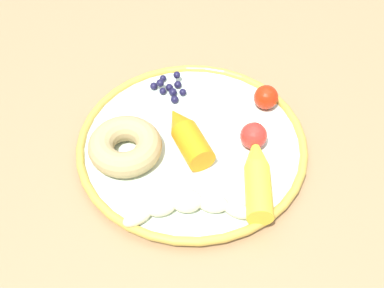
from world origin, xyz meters
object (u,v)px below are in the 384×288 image
at_px(banana, 187,206).
at_px(tomato_mid, 266,97).
at_px(plate, 192,145).
at_px(carrot_yellow, 257,176).
at_px(tomato_near, 254,136).
at_px(dining_table, 203,157).
at_px(blueberry_pile, 169,87).
at_px(donut, 125,146).
at_px(carrot_orange, 187,135).

distance_m(banana, tomato_mid, 0.22).
bearing_deg(plate, carrot_yellow, -98.45).
distance_m(carrot_yellow, tomato_near, 0.07).
relative_size(banana, carrot_yellow, 1.08).
bearing_deg(dining_table, blueberry_pile, 76.75).
height_order(plate, tomato_near, tomato_near).
bearing_deg(tomato_near, dining_table, 79.47).
height_order(donut, blueberry_pile, donut).
relative_size(plate, carrot_yellow, 2.46).
distance_m(blueberry_pile, tomato_mid, 0.15).
xyz_separation_m(plate, tomato_mid, (0.12, -0.06, 0.02)).
distance_m(dining_table, plate, 0.11).
bearing_deg(dining_table, tomato_mid, -48.81).
distance_m(plate, banana, 0.11).
xyz_separation_m(carrot_yellow, tomato_mid, (0.13, 0.05, 0.00)).
bearing_deg(plate, donut, 132.16).
relative_size(carrot_yellow, tomato_mid, 3.65).
height_order(dining_table, carrot_yellow, carrot_yellow).
xyz_separation_m(carrot_yellow, blueberry_pile, (0.09, 0.19, -0.01)).
bearing_deg(tomato_mid, banana, 178.80).
relative_size(banana, blueberry_pile, 2.53).
bearing_deg(carrot_yellow, blueberry_pile, 64.67).
bearing_deg(tomato_mid, dining_table, 131.19).
relative_size(carrot_orange, blueberry_pile, 1.90).
xyz_separation_m(carrot_orange, donut, (-0.06, 0.06, -0.00)).
bearing_deg(carrot_orange, banana, -149.04).
bearing_deg(dining_table, tomato_near, -100.53).
bearing_deg(dining_table, banana, -157.56).
height_order(dining_table, tomato_mid, tomato_mid).
bearing_deg(tomato_mid, tomato_near, -167.13).
height_order(carrot_orange, donut, carrot_orange).
relative_size(carrot_orange, donut, 1.06).
distance_m(plate, tomato_mid, 0.13).
bearing_deg(tomato_near, banana, 171.08).
bearing_deg(donut, tomato_near, -53.89).
distance_m(dining_table, tomato_near, 0.15).
xyz_separation_m(donut, blueberry_pile, (0.14, 0.01, -0.01)).
xyz_separation_m(carrot_orange, tomato_mid, (0.12, -0.06, -0.00)).
height_order(carrot_yellow, blueberry_pile, carrot_yellow).
distance_m(carrot_orange, carrot_yellow, 0.11).
height_order(dining_table, blueberry_pile, blueberry_pile).
height_order(plate, tomato_mid, tomato_mid).
distance_m(tomato_near, tomato_mid, 0.08).
height_order(plate, banana, banana).
bearing_deg(carrot_yellow, dining_table, 58.63).
distance_m(plate, donut, 0.09).
height_order(dining_table, donut, donut).
xyz_separation_m(donut, tomato_near, (0.10, -0.14, 0.00)).
height_order(plate, blueberry_pile, blueberry_pile).
bearing_deg(tomato_mid, blueberry_pile, 107.76).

